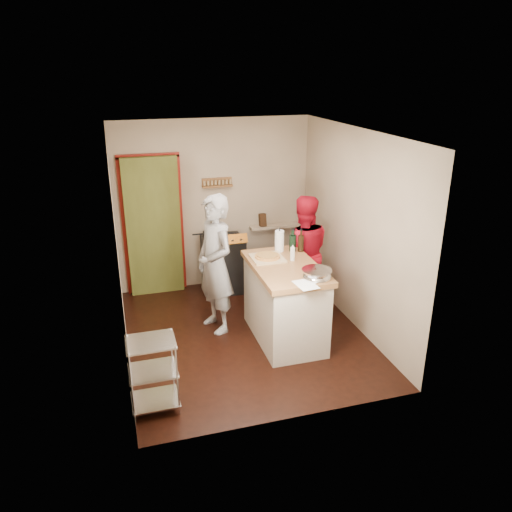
{
  "coord_description": "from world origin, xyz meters",
  "views": [
    {
      "loc": [
        -1.49,
        -5.57,
        3.32
      ],
      "look_at": [
        0.15,
        0.0,
        1.08
      ],
      "focal_mm": 35.0,
      "sensor_mm": 36.0,
      "label": 1
    }
  ],
  "objects_px": {
    "island": "(285,301)",
    "wire_shelving": "(153,372)",
    "person_stripe": "(215,265)",
    "stove": "(223,263)",
    "person_red": "(302,253)"
  },
  "relations": [
    {
      "from": "wire_shelving",
      "to": "person_red",
      "type": "distance_m",
      "value": 2.9
    },
    {
      "from": "island",
      "to": "person_stripe",
      "type": "bearing_deg",
      "value": 147.78
    },
    {
      "from": "stove",
      "to": "person_red",
      "type": "bearing_deg",
      "value": -42.56
    },
    {
      "from": "person_stripe",
      "to": "island",
      "type": "bearing_deg",
      "value": 39.38
    },
    {
      "from": "stove",
      "to": "person_stripe",
      "type": "height_order",
      "value": "person_stripe"
    },
    {
      "from": "stove",
      "to": "wire_shelving",
      "type": "relative_size",
      "value": 1.26
    },
    {
      "from": "wire_shelving",
      "to": "stove",
      "type": "bearing_deg",
      "value": 63.15
    },
    {
      "from": "person_red",
      "to": "island",
      "type": "bearing_deg",
      "value": 66.81
    },
    {
      "from": "stove",
      "to": "island",
      "type": "bearing_deg",
      "value": -75.65
    },
    {
      "from": "island",
      "to": "wire_shelving",
      "type": "bearing_deg",
      "value": -150.92
    },
    {
      "from": "wire_shelving",
      "to": "person_stripe",
      "type": "bearing_deg",
      "value": 56.65
    },
    {
      "from": "wire_shelving",
      "to": "person_red",
      "type": "height_order",
      "value": "person_red"
    },
    {
      "from": "wire_shelving",
      "to": "island",
      "type": "xyz_separation_m",
      "value": [
        1.75,
        0.97,
        0.09
      ]
    },
    {
      "from": "stove",
      "to": "person_red",
      "type": "relative_size",
      "value": 0.6
    },
    {
      "from": "stove",
      "to": "person_red",
      "type": "height_order",
      "value": "person_red"
    }
  ]
}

